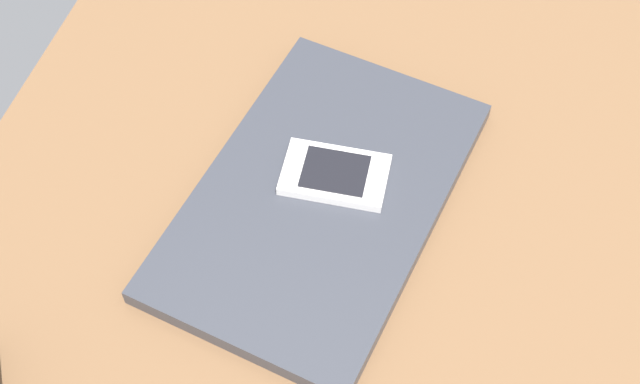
# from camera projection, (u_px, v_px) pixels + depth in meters

# --- Properties ---
(desk_surface) EXTENTS (1.20, 0.80, 0.03)m
(desk_surface) POSITION_uv_depth(u_px,v_px,m) (382.00, 178.00, 0.90)
(desk_surface) COLOR brown
(desk_surface) RESTS_ON ground
(laptop_closed) EXTENTS (0.38, 0.28, 0.02)m
(laptop_closed) POSITION_uv_depth(u_px,v_px,m) (320.00, 198.00, 0.85)
(laptop_closed) COLOR #33353D
(laptop_closed) RESTS_ON desk_surface
(cell_phone_on_laptop) EXTENTS (0.07, 0.11, 0.01)m
(cell_phone_on_laptop) POSITION_uv_depth(u_px,v_px,m) (335.00, 174.00, 0.85)
(cell_phone_on_laptop) COLOR silver
(cell_phone_on_laptop) RESTS_ON laptop_closed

